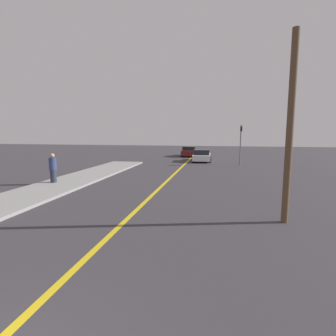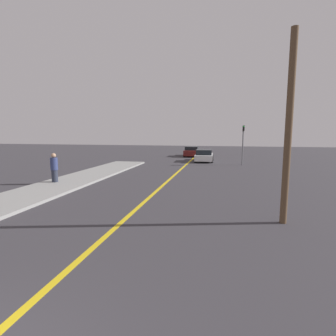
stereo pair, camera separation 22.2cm
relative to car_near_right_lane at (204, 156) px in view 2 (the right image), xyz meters
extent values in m
cube|color=gold|center=(-1.54, -9.69, -0.64)|extent=(0.20, 60.00, 0.01)
cube|color=gray|center=(-7.58, -15.40, -0.57)|extent=(3.20, 24.58, 0.14)
cube|color=silver|center=(0.00, 0.06, -0.15)|extent=(2.02, 4.42, 0.61)
cube|color=black|center=(0.00, -0.16, 0.42)|extent=(1.73, 2.45, 0.54)
cylinder|color=black|center=(-0.94, 1.39, -0.31)|extent=(0.24, 0.67, 0.66)
cylinder|color=black|center=(0.85, 1.44, -0.31)|extent=(0.24, 0.67, 0.66)
cylinder|color=black|center=(-0.85, -1.32, -0.31)|extent=(0.24, 0.67, 0.66)
cylinder|color=black|center=(0.94, -1.26, -0.31)|extent=(0.24, 0.67, 0.66)
cube|color=maroon|center=(-2.03, 5.84, -0.12)|extent=(2.01, 4.29, 0.68)
cube|color=black|center=(-2.03, 5.62, 0.46)|extent=(1.72, 2.38, 0.48)
cylinder|color=black|center=(-2.97, 7.11, -0.31)|extent=(0.24, 0.66, 0.65)
cylinder|color=black|center=(-1.19, 7.18, -0.31)|extent=(0.24, 0.66, 0.65)
cylinder|color=black|center=(-2.88, 4.50, -0.31)|extent=(0.24, 0.66, 0.65)
cylinder|color=black|center=(-1.10, 4.56, -0.31)|extent=(0.24, 0.66, 0.65)
cylinder|color=#282D3D|center=(-8.25, -14.92, -0.12)|extent=(0.37, 0.37, 0.76)
cylinder|color=navy|center=(-8.25, -14.92, 0.64)|extent=(0.44, 0.44, 0.76)
sphere|color=tan|center=(-8.25, -14.92, 1.17)|extent=(0.28, 0.28, 0.28)
cylinder|color=slate|center=(3.93, -2.52, 1.29)|extent=(0.12, 0.12, 3.87)
cube|color=black|center=(3.93, -2.70, 2.95)|extent=(0.18, 0.18, 0.55)
sphere|color=green|center=(3.93, -2.79, 3.12)|extent=(0.14, 0.14, 0.14)
cylinder|color=brown|center=(4.18, -19.54, 2.69)|extent=(0.24, 0.24, 6.66)
camera|label=1|loc=(1.76, -29.31, 2.61)|focal=28.00mm
camera|label=2|loc=(1.98, -29.27, 2.61)|focal=28.00mm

